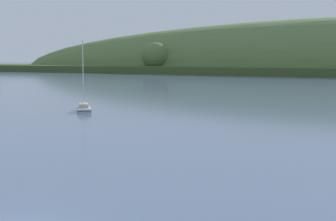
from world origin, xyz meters
TOP-DOWN VIEW (x-y plane):
  - sailboat_midwater_white at (-25.17, 37.82)m, footprint 5.00×5.64m

SIDE VIEW (x-z plane):
  - sailboat_midwater_white at x=-25.17m, z-range -4.76..5.16m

